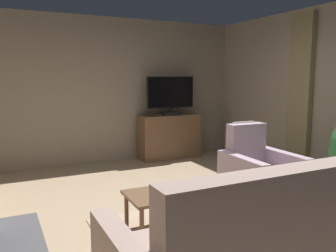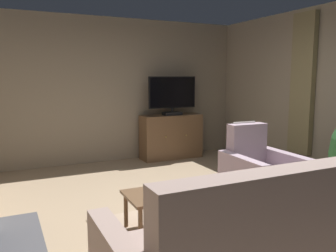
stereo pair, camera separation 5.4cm
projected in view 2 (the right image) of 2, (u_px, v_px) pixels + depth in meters
name	position (u px, v px, depth m)	size (l,w,h in m)	color
ground_plane	(192.00, 217.00, 4.10)	(5.69, 6.64, 0.04)	tan
wall_back	(114.00, 90.00, 6.64)	(5.69, 0.10, 2.70)	gray
curtain_panel_far	(303.00, 84.00, 5.66)	(0.10, 0.44, 2.27)	#8E7F56
rug_central	(218.00, 233.00, 3.61)	(2.33, 1.85, 0.01)	tan
tv_cabinet	(171.00, 138.00, 6.91)	(1.21, 0.45, 0.87)	#4A3523
television	(172.00, 95.00, 6.75)	(0.98, 0.20, 0.75)	black
coffee_table	(170.00, 196.00, 3.68)	(0.95, 0.56, 0.41)	brown
tv_remote	(160.00, 188.00, 3.76)	(0.17, 0.05, 0.02)	black
folded_newspaper	(170.00, 194.00, 3.60)	(0.30, 0.22, 0.01)	silver
armchair_by_fireplace	(261.00, 177.00, 4.53)	(0.83, 0.94, 1.00)	#AD93A3
potted_plant_on_hearth_side	(247.00, 149.00, 5.36)	(0.34, 0.34, 0.91)	#99664C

